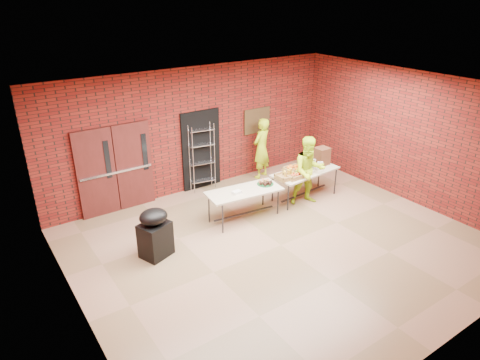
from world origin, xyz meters
The scene contains 19 objects.
room centered at (0.00, 0.00, 1.60)m, with size 8.08×7.08×3.28m.
double_doors centered at (-2.20, 3.44, 1.05)m, with size 1.78×0.12×2.10m.
dark_doorway centered at (0.10, 3.46, 1.05)m, with size 1.10×0.06×2.10m, color black.
bronze_plaque centered at (1.90, 3.45, 1.55)m, with size 0.85×0.04×0.70m, color #46331C.
wire_rack centered at (0.04, 3.32, 0.89)m, with size 0.66×0.22×1.79m, color #B5B6BD, non-canonical shape.
table_left centered at (0.03, 1.40, 0.65)m, with size 1.80×0.92×0.71m.
table_right centered at (1.91, 1.41, 0.67)m, with size 1.84×0.87×0.74m.
basket_bananas centered at (1.21, 1.33, 0.80)m, with size 0.46×0.36×0.14m.
basket_oranges centered at (1.64, 1.52, 0.80)m, with size 0.50×0.39×0.16m.
basket_apples centered at (1.40, 1.25, 0.80)m, with size 0.44×0.35×0.14m.
muffin_tray centered at (0.63, 1.39, 0.76)m, with size 0.39×0.39×0.10m.
napkin_box centered at (-0.20, 1.35, 0.75)m, with size 0.20×0.13×0.07m, color white.
coffee_dispenser centered at (2.55, 1.51, 0.96)m, with size 0.34×0.31×0.45m, color #512E1C.
cup_stack_front centered at (2.22, 1.28, 0.84)m, with size 0.07×0.07×0.22m, color white.
cup_stack_mid centered at (2.28, 1.24, 0.84)m, with size 0.07×0.07×0.22m, color white.
cup_stack_back centered at (2.15, 1.38, 0.87)m, with size 0.09×0.09×0.27m, color white.
covered_grill centered at (-2.29, 1.14, 0.52)m, with size 0.69×0.64×1.03m.
volunteer_woman centered at (1.81, 3.10, 0.85)m, with size 0.62×0.41×1.71m, color #B3DB18.
volunteer_man centered at (1.78, 1.16, 0.86)m, with size 0.83×0.65×1.72m, color #B3DB18.
Camera 1 is at (-5.01, -5.77, 4.90)m, focal length 32.00 mm.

